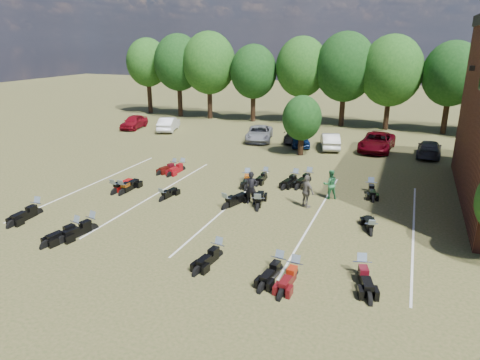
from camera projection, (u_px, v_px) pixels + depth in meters
The scene contains 36 objects.
ground at pixel (263, 233), 21.36m from camera, with size 160.00×160.00×0.00m, color brown.
car_0 at pixel (134, 122), 46.08m from camera, with size 1.69×4.21×1.43m, color maroon.
car_1 at pixel (169, 124), 44.95m from camera, with size 1.53×4.38×1.44m, color silver.
car_2 at pixel (259, 133), 40.55m from camera, with size 2.30×4.98×1.38m, color gray.
car_3 at pixel (297, 134), 40.23m from camera, with size 1.93×4.74×1.37m, color black.
car_4 at pixel (300, 139), 38.57m from camera, with size 1.58×3.92×1.34m, color #0B2153.
car_5 at pixel (330, 141), 37.60m from camera, with size 1.47×4.22×1.39m, color #B2B2AD.
car_6 at pixel (377, 142), 36.92m from camera, with size 2.54×5.51×1.53m, color #610510.
car_7 at pixel (429, 149), 35.11m from camera, with size 1.82×4.48×1.30m, color #353439.
person_black at pixel (251, 188), 24.81m from camera, with size 0.71×0.46×1.94m, color black.
person_green at pixel (330, 184), 25.69m from camera, with size 0.87×0.68×1.80m, color #2A7140.
person_grey at pixel (307, 192), 24.28m from camera, with size 1.13×0.47×1.92m, color #615C53.
motorcycle_0 at pixel (38, 214), 23.61m from camera, with size 0.78×2.46×1.37m, color black, non-canonical shape.
motorcycle_1 at pixel (77, 234), 21.20m from camera, with size 0.75×2.34×1.30m, color black, non-canonical shape.
motorcycle_2 at pixel (92, 230), 21.65m from camera, with size 0.78×2.43×1.36m, color black, non-canonical shape.
motorcycle_3 at pixel (218, 257), 18.97m from camera, with size 0.73×2.28×1.27m, color black, non-canonical shape.
motorcycle_4 at pixel (278, 271), 17.81m from camera, with size 0.72×2.27×1.27m, color black, non-canonical shape.
motorcycle_5 at pixel (361, 276), 17.42m from camera, with size 0.78×2.45×1.37m, color black, non-canonical shape.
motorcycle_6 at pixel (294, 276), 17.41m from camera, with size 0.73×2.28×1.27m, color #4E0B0E, non-canonical shape.
motorcycle_7 at pixel (115, 194), 26.73m from camera, with size 0.77×2.42×1.35m, color #A00D0B, non-canonical shape.
motorcycle_8 at pixel (123, 194), 26.64m from camera, with size 0.77×2.43×1.36m, color black, non-canonical shape.
motorcycle_9 at pixel (162, 201), 25.60m from camera, with size 0.64×2.00×1.11m, color black, non-canonical shape.
motorcycle_10 at pixel (258, 209), 24.26m from camera, with size 0.80×2.50×1.40m, color black, non-canonical shape.
motorcycle_11 at pixel (226, 208), 24.40m from camera, with size 0.78×2.44×1.36m, color black, non-canonical shape.
motorcycle_12 at pixel (371, 234), 21.23m from camera, with size 0.64×2.01×1.12m, color black, non-canonical shape.
motorcycle_13 at pixel (370, 234), 21.18m from camera, with size 0.64×2.00×1.12m, color black, non-canonical shape.
motorcycle_14 at pixel (174, 170), 31.68m from camera, with size 0.67×2.11×1.17m, color #400B09, non-canonical shape.
motorcycle_15 at pixel (182, 170), 31.51m from camera, with size 0.72×2.27×1.27m, color maroon, non-canonical shape.
motorcycle_16 at pixel (265, 179), 29.54m from camera, with size 0.67×2.10×1.17m, color black, non-canonical shape.
motorcycle_17 at pixel (247, 182), 28.99m from camera, with size 0.75×2.34×1.30m, color black, non-canonical shape.
motorcycle_18 at pixel (308, 182), 29.01m from camera, with size 0.79×2.48×1.39m, color black, non-canonical shape.
motorcycle_19 at pixel (295, 182), 28.88m from camera, with size 0.75×2.35×1.31m, color black, non-canonical shape.
motorcycle_20 at pixel (370, 192), 27.07m from camera, with size 0.74×2.32×1.29m, color black, non-canonical shape.
tree_line at pixel (344, 68), 45.30m from camera, with size 56.00×6.00×9.79m.
young_tree_midfield at pixel (302, 118), 34.76m from camera, with size 3.20×3.20×4.70m.
parking_lines at pixel (231, 204), 25.06m from camera, with size 20.10×14.00×0.01m.
Camera 1 is at (6.18, -18.48, 9.19)m, focal length 32.00 mm.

